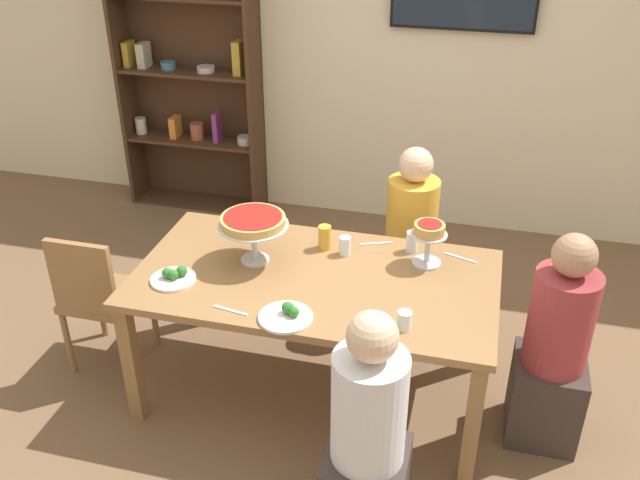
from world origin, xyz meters
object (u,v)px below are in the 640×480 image
at_px(cutlery_knife_near, 245,226).
at_px(water_glass_clear_spare, 404,320).
at_px(water_glass_clear_far, 345,246).
at_px(bookshelf, 190,67).
at_px(personal_pizza_stand, 429,235).
at_px(deep_dish_pizza_stand, 253,223).
at_px(cutlery_knife_far, 376,243).
at_px(salad_plate_far_diner, 287,315).
at_px(dining_table, 315,289).
at_px(diner_near_right, 367,447).
at_px(chair_head_west, 98,295).
at_px(cutlery_fork_near, 368,331).
at_px(diner_far_right, 410,250).
at_px(cutlery_fork_far, 231,310).
at_px(cutlery_spare_fork, 460,258).
at_px(beer_glass_amber_tall, 325,237).
at_px(salad_plate_near_diner, 174,277).
at_px(water_glass_clear_near, 412,242).
at_px(diner_head_east, 553,356).

bearing_deg(cutlery_knife_near, water_glass_clear_spare, 145.39).
distance_m(water_glass_clear_far, cutlery_knife_near, 0.64).
relative_size(bookshelf, personal_pizza_stand, 9.49).
xyz_separation_m(deep_dish_pizza_stand, cutlery_knife_far, (0.58, 0.33, -0.22)).
height_order(salad_plate_far_diner, cutlery_knife_near, salad_plate_far_diner).
relative_size(dining_table, diner_near_right, 1.57).
height_order(chair_head_west, cutlery_fork_near, chair_head_west).
relative_size(bookshelf, diner_far_right, 1.92).
xyz_separation_m(diner_far_right, personal_pizza_stand, (0.15, -0.54, 0.41)).
bearing_deg(water_glass_clear_far, deep_dish_pizza_stand, -157.81).
distance_m(salad_plate_far_diner, cutlery_fork_far, 0.27).
height_order(bookshelf, cutlery_spare_fork, bookshelf).
relative_size(diner_near_right, salad_plate_far_diner, 4.59).
height_order(chair_head_west, beer_glass_amber_tall, beer_glass_amber_tall).
height_order(salad_plate_near_diner, water_glass_clear_near, water_glass_clear_near).
height_order(diner_far_right, salad_plate_far_diner, diner_far_right).
bearing_deg(cutlery_spare_fork, deep_dish_pizza_stand, 34.91).
distance_m(personal_pizza_stand, cutlery_fork_near, 0.69).
bearing_deg(cutlery_fork_far, water_glass_clear_far, 67.59).
relative_size(chair_head_west, cutlery_knife_near, 4.83).
bearing_deg(water_glass_clear_far, bookshelf, 132.31).
distance_m(diner_head_east, cutlery_knife_near, 1.77).
relative_size(water_glass_clear_far, cutlery_knife_near, 0.57).
height_order(water_glass_clear_near, cutlery_fork_near, water_glass_clear_near).
relative_size(diner_head_east, salad_plate_far_diner, 4.59).
height_order(chair_head_west, salad_plate_far_diner, chair_head_west).
bearing_deg(cutlery_fork_far, diner_head_east, 23.56).
bearing_deg(bookshelf, salad_plate_near_diner, -69.06).
bearing_deg(water_glass_clear_spare, personal_pizza_stand, 86.89).
bearing_deg(cutlery_fork_far, chair_head_west, 171.77).
xyz_separation_m(bookshelf, water_glass_clear_far, (1.62, -1.78, -0.34)).
distance_m(salad_plate_far_diner, cutlery_spare_fork, 1.03).
xyz_separation_m(dining_table, cutlery_fork_far, (-0.30, -0.39, 0.08)).
bearing_deg(cutlery_knife_far, salad_plate_near_diner, 12.11).
bearing_deg(cutlery_fork_far, diner_near_right, -20.34).
xyz_separation_m(personal_pizza_stand, water_glass_clear_spare, (-0.03, -0.58, -0.12)).
bearing_deg(dining_table, deep_dish_pizza_stand, 169.24).
bearing_deg(water_glass_clear_far, water_glass_clear_spare, -55.05).
relative_size(chair_head_west, cutlery_knife_far, 4.83).
bearing_deg(chair_head_west, deep_dish_pizza_stand, 10.48).
xyz_separation_m(chair_head_west, salad_plate_far_diner, (1.16, -0.28, 0.27)).
bearing_deg(diner_head_east, bookshelf, -37.13).
xyz_separation_m(diner_head_east, salad_plate_near_diner, (-1.85, -0.19, 0.27)).
xyz_separation_m(bookshelf, deep_dish_pizza_stand, (1.18, -1.96, -0.18)).
height_order(diner_far_right, diner_head_east, same).
bearing_deg(diner_near_right, dining_table, 27.93).
xyz_separation_m(diner_near_right, water_glass_clear_spare, (0.06, 0.49, 0.29)).
height_order(diner_head_east, cutlery_knife_near, diner_head_east).
bearing_deg(salad_plate_near_diner, water_glass_clear_spare, -5.47).
distance_m(dining_table, diner_far_right, 0.90).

